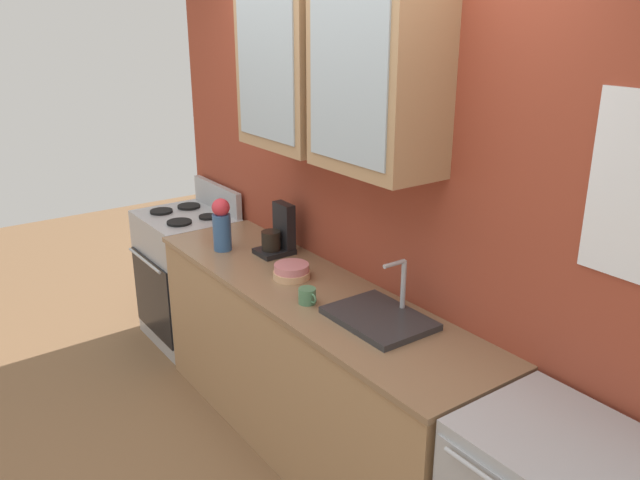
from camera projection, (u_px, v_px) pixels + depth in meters
ground_plane at (310, 441)px, 3.58m from camera, size 10.00×10.00×0.00m
back_wall_unit at (357, 175)px, 3.24m from camera, size 3.80×0.43×2.59m
counter at (309, 368)px, 3.42m from camera, size 2.31×0.60×0.93m
stove_range at (189, 277)px, 4.56m from camera, size 0.66×0.59×1.11m
sink_faucet at (380, 317)px, 2.91m from camera, size 0.46×0.34×0.27m
bowl_stack at (291, 272)px, 3.37m from camera, size 0.19×0.19×0.08m
vase at (222, 224)px, 3.73m from camera, size 0.11×0.11×0.31m
cup_near_sink at (307, 296)px, 3.08m from camera, size 0.12×0.08×0.08m
coffee_maker at (278, 235)px, 3.70m from camera, size 0.17×0.20×0.29m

